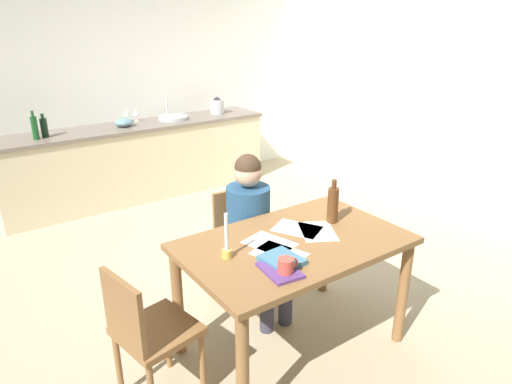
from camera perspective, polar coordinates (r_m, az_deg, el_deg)
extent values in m
cube|color=tan|center=(4.06, -1.90, -10.16)|extent=(5.20, 5.20, 0.04)
cube|color=silver|center=(5.89, -16.42, 12.58)|extent=(5.20, 0.12, 2.60)
cube|color=silver|center=(5.41, 22.12, 11.21)|extent=(0.12, 5.20, 2.60)
cube|color=beige|center=(5.74, -14.33, 3.63)|extent=(3.17, 0.60, 0.86)
cube|color=#72665B|center=(5.62, -14.74, 8.01)|extent=(3.21, 0.64, 0.04)
cube|color=olive|center=(2.85, 4.81, -6.43)|extent=(1.39, 0.87, 0.04)
cylinder|color=olive|center=(2.52, -1.69, -21.72)|extent=(0.07, 0.07, 0.75)
cylinder|color=olive|center=(3.24, 17.90, -11.90)|extent=(0.07, 0.07, 0.75)
cylinder|color=olive|center=(3.04, -9.75, -13.51)|extent=(0.07, 0.07, 0.75)
cylinder|color=olive|center=(3.66, 8.60, -7.01)|extent=(0.07, 0.07, 0.75)
cube|color=olive|center=(3.47, -1.14, -6.96)|extent=(0.42, 0.42, 0.04)
cube|color=olive|center=(3.52, -2.72, -2.73)|extent=(0.36, 0.05, 0.40)
cylinder|color=olive|center=(3.39, -2.13, -12.32)|extent=(0.04, 0.04, 0.45)
cylinder|color=olive|center=(3.54, 2.73, -10.71)|extent=(0.04, 0.04, 0.45)
cylinder|color=olive|center=(3.64, -4.84, -9.79)|extent=(0.04, 0.04, 0.45)
cylinder|color=olive|center=(3.78, -0.22, -8.42)|extent=(0.04, 0.04, 0.45)
cylinder|color=navy|center=(3.34, -0.98, -3.43)|extent=(0.34, 0.34, 0.50)
sphere|color=#D8AD8C|center=(3.21, -1.02, 2.43)|extent=(0.20, 0.20, 0.20)
sphere|color=#473323|center=(3.20, -1.03, 3.11)|extent=(0.19, 0.19, 0.19)
cylinder|color=#383847|center=(3.28, -0.44, -8.89)|extent=(0.15, 0.39, 0.13)
cylinder|color=#383847|center=(3.26, 1.37, -13.74)|extent=(0.10, 0.10, 0.45)
cylinder|color=#383847|center=(3.35, 1.92, -8.16)|extent=(0.15, 0.39, 0.13)
cylinder|color=#383847|center=(3.34, 3.73, -12.88)|extent=(0.10, 0.10, 0.45)
cube|color=olive|center=(2.69, -12.26, -16.56)|extent=(0.47, 0.47, 0.04)
cube|color=olive|center=(2.50, -16.26, -14.35)|extent=(0.10, 0.36, 0.40)
cylinder|color=olive|center=(2.81, -6.73, -20.60)|extent=(0.04, 0.04, 0.45)
cylinder|color=olive|center=(3.02, -11.00, -17.36)|extent=(0.04, 0.04, 0.45)
cylinder|color=olive|center=(2.90, -16.84, -19.97)|extent=(0.04, 0.04, 0.45)
cylinder|color=#D84C3F|center=(2.46, 3.73, -9.34)|extent=(0.09, 0.09, 0.10)
torus|color=#D84C3F|center=(2.49, 4.62, -8.91)|extent=(0.07, 0.01, 0.07)
cylinder|color=gold|center=(2.64, -3.66, -7.71)|extent=(0.06, 0.06, 0.05)
cylinder|color=white|center=(2.57, -3.73, -5.01)|extent=(0.02, 0.02, 0.23)
cube|color=teal|center=(2.59, 3.25, -8.49)|extent=(0.21, 0.23, 0.03)
cube|color=#5D3A81|center=(2.51, 3.01, -9.75)|extent=(0.20, 0.27, 0.02)
cube|color=white|center=(2.80, 1.71, -6.43)|extent=(0.28, 0.34, 0.00)
cube|color=white|center=(2.69, 2.92, -7.72)|extent=(0.29, 0.35, 0.00)
cube|color=white|center=(2.97, 7.72, -4.88)|extent=(0.33, 0.36, 0.00)
cube|color=white|center=(2.99, 5.16, -4.59)|extent=(0.33, 0.36, 0.00)
cylinder|color=#593319|center=(3.08, 9.59, -1.65)|extent=(0.07, 0.07, 0.24)
cylinder|color=#593319|center=(3.02, 9.76, 0.98)|extent=(0.03, 0.03, 0.06)
cylinder|color=#B2B7BC|center=(5.79, -10.35, 9.13)|extent=(0.36, 0.36, 0.04)
cylinder|color=silver|center=(5.92, -11.09, 10.32)|extent=(0.02, 0.02, 0.24)
cylinder|color=#194C23|center=(5.23, -25.94, 7.21)|extent=(0.06, 0.06, 0.24)
cylinder|color=#194C23|center=(5.21, -26.20, 8.79)|extent=(0.03, 0.03, 0.06)
cylinder|color=black|center=(5.31, -24.98, 7.31)|extent=(0.07, 0.07, 0.20)
cylinder|color=black|center=(5.29, -25.19, 8.60)|extent=(0.03, 0.03, 0.05)
ellipsoid|color=#668C99|center=(5.53, -16.22, 8.37)|extent=(0.21, 0.21, 0.10)
cylinder|color=#B7BABF|center=(6.06, -4.89, 10.60)|extent=(0.18, 0.18, 0.18)
cone|color=#262628|center=(6.05, -4.92, 11.62)|extent=(0.11, 0.11, 0.04)
cylinder|color=silver|center=(5.78, -14.71, 8.57)|extent=(0.06, 0.06, 0.00)
cylinder|color=silver|center=(5.77, -14.75, 8.93)|extent=(0.01, 0.01, 0.07)
cone|color=silver|center=(5.76, -14.82, 9.66)|extent=(0.07, 0.07, 0.08)
cylinder|color=silver|center=(5.74, -15.78, 8.39)|extent=(0.06, 0.06, 0.00)
cylinder|color=silver|center=(5.73, -15.82, 8.75)|extent=(0.01, 0.01, 0.07)
cone|color=silver|center=(5.72, -15.89, 9.48)|extent=(0.07, 0.07, 0.08)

